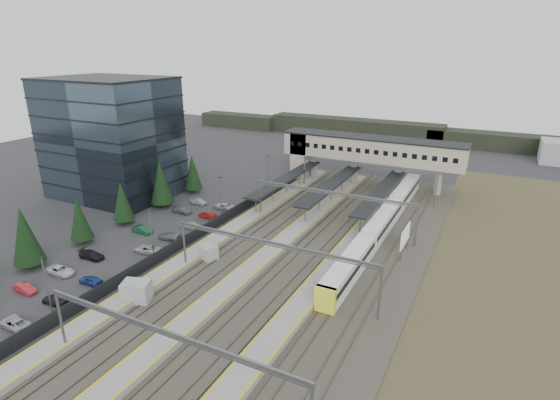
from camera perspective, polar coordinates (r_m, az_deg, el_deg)
The scene contains 16 objects.
ground at distance 69.70m, azimuth -6.76°, elevation -6.35°, with size 220.00×220.00×0.00m, color #2B2B2D.
office_building at distance 97.44m, azimuth -21.14°, elevation 7.59°, with size 24.30×18.30×24.30m.
conifer_row at distance 79.01m, azimuth -21.95°, elevation -0.69°, with size 4.42×49.82×9.50m.
car_park at distance 72.60m, azimuth -18.50°, elevation -5.66°, with size 10.47×44.73×1.28m.
lampposts at distance 73.31m, azimuth -11.59°, elevation -1.58°, with size 0.50×53.25×8.07m.
fence at distance 76.44m, azimuth -8.81°, elevation -3.20°, with size 0.08×90.00×2.00m.
relay_cabin_near at distance 58.26m, azimuth -18.24°, elevation -11.32°, with size 3.97×3.47×2.76m.
relay_cabin_far at distance 66.32m, azimuth -9.34°, elevation -6.79°, with size 3.11×2.88×2.29m.
rail_corridor at distance 69.35m, azimuth 2.02°, elevation -6.09°, with size 34.00×90.00×0.92m.
canopies at distance 87.82m, azimuth 6.74°, elevation 1.98°, with size 23.10×30.00×3.28m.
footbridge at distance 100.32m, azimuth 10.23°, elevation 6.42°, with size 40.40×6.40×11.20m.
gantries at distance 64.36m, azimuth 3.48°, elevation -2.66°, with size 28.40×62.28×7.17m.
train at distance 75.90m, azimuth 13.19°, elevation -2.98°, with size 2.58×53.91×3.25m.
billboard at distance 68.43m, azimuth 16.04°, elevation -4.67°, with size 0.22×5.58×4.66m.
scrub_east at distance 65.10m, azimuth 32.47°, elevation -11.55°, with size 34.00×120.00×0.06m.
treeline_far at distance 147.09m, azimuth 22.08°, elevation 7.49°, with size 170.00×19.00×7.00m.
Camera 1 is at (35.39, -51.76, 30.44)m, focal length 28.00 mm.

